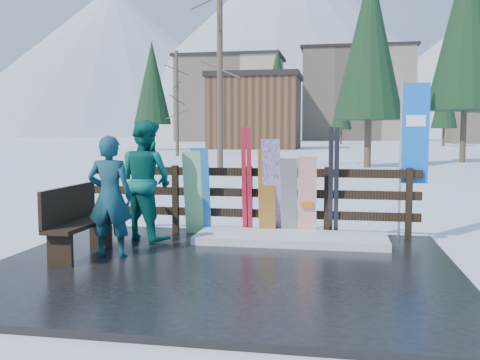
% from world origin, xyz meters
% --- Properties ---
extents(ground, '(700.00, 700.00, 0.00)m').
position_xyz_m(ground, '(0.00, 0.00, 0.00)').
color(ground, white).
rests_on(ground, ground).
extents(deck, '(6.00, 5.00, 0.08)m').
position_xyz_m(deck, '(0.00, 0.00, 0.04)').
color(deck, black).
rests_on(deck, ground).
extents(fence, '(5.60, 0.10, 1.15)m').
position_xyz_m(fence, '(0.00, 2.20, 0.74)').
color(fence, black).
rests_on(fence, deck).
extents(snow_patch, '(2.97, 1.00, 0.12)m').
position_xyz_m(snow_patch, '(0.76, 1.60, 0.14)').
color(snow_patch, white).
rests_on(snow_patch, deck).
extents(bench, '(0.41, 1.50, 0.97)m').
position_xyz_m(bench, '(-2.09, 0.15, 0.60)').
color(bench, black).
rests_on(bench, deck).
extents(snowboard_0, '(0.30, 0.28, 1.47)m').
position_xyz_m(snowboard_0, '(-0.78, 1.98, 0.81)').
color(snowboard_0, '#2A78C2').
rests_on(snowboard_0, deck).
extents(snowboard_1, '(0.31, 0.26, 1.41)m').
position_xyz_m(snowboard_1, '(-0.92, 1.98, 0.79)').
color(snowboard_1, white).
rests_on(snowboard_1, deck).
extents(snowboard_2, '(0.28, 0.20, 1.45)m').
position_xyz_m(snowboard_2, '(0.33, 1.98, 0.80)').
color(snowboard_2, '#FFA51F').
rests_on(snowboard_2, deck).
extents(snowboard_3, '(0.30, 0.51, 1.61)m').
position_xyz_m(snowboard_3, '(0.41, 1.98, 0.88)').
color(snowboard_3, white).
rests_on(snowboard_3, deck).
extents(snowboard_4, '(0.27, 0.32, 1.31)m').
position_xyz_m(snowboard_4, '(0.69, 1.98, 0.73)').
color(snowboard_4, black).
rests_on(snowboard_4, deck).
extents(snowboard_5, '(0.30, 0.28, 1.34)m').
position_xyz_m(snowboard_5, '(0.99, 1.98, 0.75)').
color(snowboard_5, white).
rests_on(snowboard_5, deck).
extents(ski_pair_a, '(0.16, 0.23, 1.81)m').
position_xyz_m(ski_pair_a, '(-0.02, 2.05, 0.98)').
color(ski_pair_a, '#AD1528').
rests_on(ski_pair_a, deck).
extents(ski_pair_b, '(0.17, 0.35, 1.80)m').
position_xyz_m(ski_pair_b, '(1.40, 2.05, 0.98)').
color(ski_pair_b, black).
rests_on(ski_pair_b, deck).
extents(rental_flag, '(0.45, 0.04, 2.60)m').
position_xyz_m(rental_flag, '(2.63, 2.25, 1.69)').
color(rental_flag, silver).
rests_on(rental_flag, deck).
extents(person_front, '(0.65, 0.46, 1.68)m').
position_xyz_m(person_front, '(-1.60, 0.16, 0.92)').
color(person_front, '#1A5D5B').
rests_on(person_front, deck).
extents(person_back, '(1.15, 1.05, 1.91)m').
position_xyz_m(person_back, '(-1.54, 1.38, 1.04)').
color(person_back, '#0A5A4D').
rests_on(person_back, deck).
extents(resort_buildings, '(73.00, 87.60, 22.60)m').
position_xyz_m(resort_buildings, '(1.03, 115.41, 9.81)').
color(resort_buildings, tan).
rests_on(resort_buildings, ground).
extents(trees, '(42.12, 68.89, 14.17)m').
position_xyz_m(trees, '(4.22, 46.85, 5.99)').
color(trees, '#382B1E').
rests_on(trees, ground).
extents(mountains, '(520.00, 260.00, 120.00)m').
position_xyz_m(mountains, '(-10.50, 328.41, 50.20)').
color(mountains, white).
rests_on(mountains, ground).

